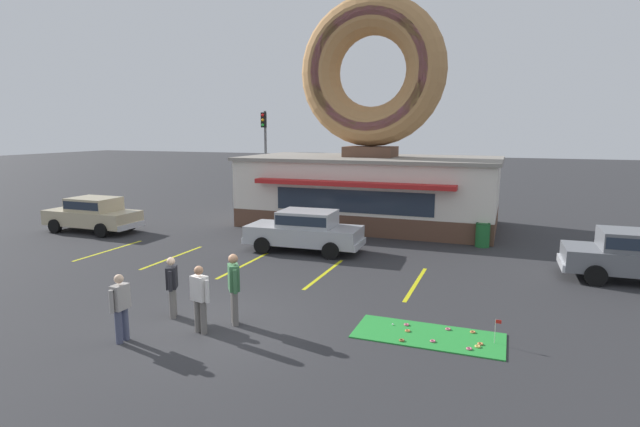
{
  "coord_description": "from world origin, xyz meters",
  "views": [
    {
      "loc": [
        6.44,
        -9.84,
        4.68
      ],
      "look_at": [
        0.78,
        5.0,
        2.0
      ],
      "focal_mm": 28.0,
      "sensor_mm": 36.0,
      "label": 1
    }
  ],
  "objects_px": {
    "golf_ball": "(393,324)",
    "car_silver": "(305,229)",
    "pedestrian_clipboard_woman": "(234,285)",
    "trash_bin": "(483,235)",
    "pedestrian_leather_jacket_man": "(172,284)",
    "pedestrian_blue_sweater_man": "(200,296)",
    "car_grey": "(640,255)",
    "traffic_light_pole": "(265,145)",
    "pedestrian_hooded_kid": "(121,305)",
    "car_champagne": "(93,213)",
    "putting_flag_pin": "(497,326)"
  },
  "relations": [
    {
      "from": "pedestrian_blue_sweater_man",
      "to": "putting_flag_pin",
      "type": "bearing_deg",
      "value": 15.31
    },
    {
      "from": "putting_flag_pin",
      "to": "pedestrian_hooded_kid",
      "type": "distance_m",
      "value": 8.31
    },
    {
      "from": "car_silver",
      "to": "pedestrian_blue_sweater_man",
      "type": "bearing_deg",
      "value": -84.69
    },
    {
      "from": "golf_ball",
      "to": "car_silver",
      "type": "bearing_deg",
      "value": 128.05
    },
    {
      "from": "pedestrian_hooded_kid",
      "to": "pedestrian_leather_jacket_man",
      "type": "height_order",
      "value": "pedestrian_hooded_kid"
    },
    {
      "from": "car_silver",
      "to": "pedestrian_clipboard_woman",
      "type": "bearing_deg",
      "value": -80.6
    },
    {
      "from": "car_grey",
      "to": "car_silver",
      "type": "xyz_separation_m",
      "value": [
        -11.18,
        -0.01,
        0.0
      ]
    },
    {
      "from": "pedestrian_hooded_kid",
      "to": "pedestrian_blue_sweater_man",
      "type": "bearing_deg",
      "value": 37.76
    },
    {
      "from": "putting_flag_pin",
      "to": "pedestrian_clipboard_woman",
      "type": "bearing_deg",
      "value": -170.22
    },
    {
      "from": "putting_flag_pin",
      "to": "pedestrian_hooded_kid",
      "type": "height_order",
      "value": "pedestrian_hooded_kid"
    },
    {
      "from": "pedestrian_clipboard_woman",
      "to": "traffic_light_pole",
      "type": "height_order",
      "value": "traffic_light_pole"
    },
    {
      "from": "car_silver",
      "to": "trash_bin",
      "type": "bearing_deg",
      "value": 26.73
    },
    {
      "from": "pedestrian_leather_jacket_man",
      "to": "traffic_light_pole",
      "type": "height_order",
      "value": "traffic_light_pole"
    },
    {
      "from": "pedestrian_hooded_kid",
      "to": "trash_bin",
      "type": "bearing_deg",
      "value": 60.65
    },
    {
      "from": "car_champagne",
      "to": "pedestrian_clipboard_woman",
      "type": "relative_size",
      "value": 2.6
    },
    {
      "from": "golf_ball",
      "to": "putting_flag_pin",
      "type": "distance_m",
      "value": 2.4
    },
    {
      "from": "golf_ball",
      "to": "car_silver",
      "type": "xyz_separation_m",
      "value": [
        -4.86,
        6.21,
        0.82
      ]
    },
    {
      "from": "car_champagne",
      "to": "pedestrian_leather_jacket_man",
      "type": "height_order",
      "value": "car_champagne"
    },
    {
      "from": "golf_ball",
      "to": "pedestrian_clipboard_woman",
      "type": "distance_m",
      "value": 3.94
    },
    {
      "from": "car_champagne",
      "to": "car_silver",
      "type": "height_order",
      "value": "same"
    },
    {
      "from": "car_silver",
      "to": "trash_bin",
      "type": "relative_size",
      "value": 4.75
    },
    {
      "from": "golf_ball",
      "to": "pedestrian_leather_jacket_man",
      "type": "relative_size",
      "value": 0.03
    },
    {
      "from": "car_silver",
      "to": "pedestrian_blue_sweater_man",
      "type": "distance_m",
      "value": 8.21
    },
    {
      "from": "golf_ball",
      "to": "car_silver",
      "type": "relative_size",
      "value": 0.01
    },
    {
      "from": "putting_flag_pin",
      "to": "trash_bin",
      "type": "relative_size",
      "value": 0.56
    },
    {
      "from": "pedestrian_leather_jacket_man",
      "to": "trash_bin",
      "type": "bearing_deg",
      "value": 57.52
    },
    {
      "from": "pedestrian_hooded_kid",
      "to": "traffic_light_pole",
      "type": "distance_m",
      "value": 20.66
    },
    {
      "from": "pedestrian_blue_sweater_man",
      "to": "car_grey",
      "type": "bearing_deg",
      "value": 38.12
    },
    {
      "from": "car_silver",
      "to": "traffic_light_pole",
      "type": "distance_m",
      "value": 12.68
    },
    {
      "from": "putting_flag_pin",
      "to": "car_grey",
      "type": "distance_m",
      "value": 7.55
    },
    {
      "from": "car_grey",
      "to": "pedestrian_blue_sweater_man",
      "type": "relative_size",
      "value": 2.86
    },
    {
      "from": "car_grey",
      "to": "trash_bin",
      "type": "height_order",
      "value": "car_grey"
    },
    {
      "from": "pedestrian_hooded_kid",
      "to": "car_champagne",
      "type": "bearing_deg",
      "value": 137.41
    },
    {
      "from": "pedestrian_leather_jacket_man",
      "to": "golf_ball",
      "type": "bearing_deg",
      "value": 14.34
    },
    {
      "from": "car_champagne",
      "to": "pedestrian_clipboard_woman",
      "type": "bearing_deg",
      "value": -32.1
    },
    {
      "from": "putting_flag_pin",
      "to": "pedestrian_blue_sweater_man",
      "type": "relative_size",
      "value": 0.34
    },
    {
      "from": "trash_bin",
      "to": "pedestrian_leather_jacket_man",
      "type": "bearing_deg",
      "value": -122.48
    },
    {
      "from": "pedestrian_hooded_kid",
      "to": "trash_bin",
      "type": "relative_size",
      "value": 1.59
    },
    {
      "from": "car_silver",
      "to": "pedestrian_clipboard_woman",
      "type": "relative_size",
      "value": 2.64
    },
    {
      "from": "trash_bin",
      "to": "golf_ball",
      "type": "bearing_deg",
      "value": -99.31
    },
    {
      "from": "pedestrian_blue_sweater_man",
      "to": "trash_bin",
      "type": "distance_m",
      "value": 12.72
    },
    {
      "from": "golf_ball",
      "to": "pedestrian_clipboard_woman",
      "type": "height_order",
      "value": "pedestrian_clipboard_woman"
    },
    {
      "from": "pedestrian_hooded_kid",
      "to": "pedestrian_leather_jacket_man",
      "type": "bearing_deg",
      "value": 85.76
    },
    {
      "from": "car_grey",
      "to": "traffic_light_pole",
      "type": "distance_m",
      "value": 20.98
    },
    {
      "from": "pedestrian_blue_sweater_man",
      "to": "pedestrian_clipboard_woman",
      "type": "height_order",
      "value": "pedestrian_clipboard_woman"
    },
    {
      "from": "trash_bin",
      "to": "car_silver",
      "type": "bearing_deg",
      "value": -153.27
    },
    {
      "from": "car_champagne",
      "to": "trash_bin",
      "type": "bearing_deg",
      "value": 10.78
    },
    {
      "from": "car_silver",
      "to": "pedestrian_blue_sweater_man",
      "type": "relative_size",
      "value": 2.88
    },
    {
      "from": "pedestrian_blue_sweater_man",
      "to": "trash_bin",
      "type": "xyz_separation_m",
      "value": [
        5.64,
        11.39,
        -0.39
      ]
    },
    {
      "from": "pedestrian_leather_jacket_man",
      "to": "trash_bin",
      "type": "distance_m",
      "value": 12.8
    }
  ]
}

